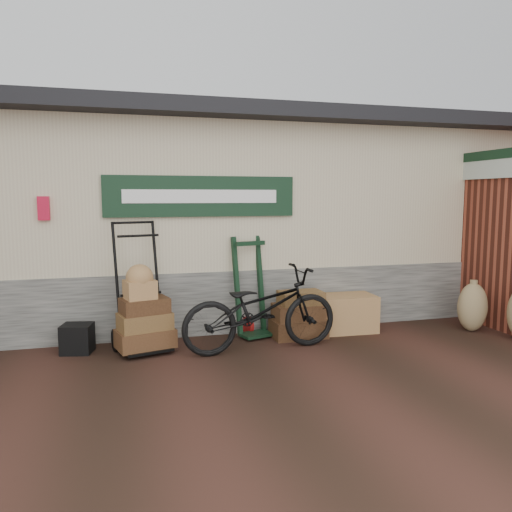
{
  "coord_description": "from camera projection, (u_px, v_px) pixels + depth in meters",
  "views": [
    {
      "loc": [
        -1.39,
        -5.8,
        1.94
      ],
      "look_at": [
        0.45,
        0.9,
        1.12
      ],
      "focal_mm": 35.0,
      "sensor_mm": 36.0,
      "label": 1
    }
  ],
  "objects": [
    {
      "name": "brick_outbuilding",
      "position": [
        495.0,
        235.0,
        8.37
      ],
      "size": [
        1.71,
        4.51,
        2.62
      ],
      "color": "maroon",
      "rests_on": "ground"
    },
    {
      "name": "green_barrow",
      "position": [
        251.0,
        287.0,
        6.96
      ],
      "size": [
        0.6,
        0.55,
        1.39
      ],
      "primitive_type": null,
      "rotation": [
        0.0,
        0.0,
        0.29
      ],
      "color": "black",
      "rests_on": "ground"
    },
    {
      "name": "station_building",
      "position": [
        202.0,
        216.0,
        8.58
      ],
      "size": [
        14.4,
        4.1,
        3.2
      ],
      "color": "#4C4C47",
      "rests_on": "ground"
    },
    {
      "name": "bicycle",
      "position": [
        261.0,
        305.0,
        6.28
      ],
      "size": [
        0.86,
        2.08,
        1.18
      ],
      "primitive_type": "imported",
      "rotation": [
        0.0,
        0.0,
        1.64
      ],
      "color": "black",
      "rests_on": "ground"
    },
    {
      "name": "burlap_sack_left",
      "position": [
        472.0,
        307.0,
        7.23
      ],
      "size": [
        0.44,
        0.37,
        0.71
      ],
      "primitive_type": "ellipsoid",
      "rotation": [
        0.0,
        0.0,
        0.0
      ],
      "color": "olive",
      "rests_on": "ground"
    },
    {
      "name": "suitcase_stack",
      "position": [
        298.0,
        314.0,
        6.92
      ],
      "size": [
        0.74,
        0.47,
        0.66
      ],
      "primitive_type": null,
      "rotation": [
        0.0,
        0.0,
        0.01
      ],
      "color": "#372011",
      "rests_on": "ground"
    },
    {
      "name": "ground",
      "position": [
        240.0,
        355.0,
        6.15
      ],
      "size": [
        80.0,
        80.0,
        0.0
      ],
      "primitive_type": "plane",
      "color": "black",
      "rests_on": "ground"
    },
    {
      "name": "wicker_hamper",
      "position": [
        346.0,
        313.0,
        7.24
      ],
      "size": [
        0.83,
        0.56,
        0.53
      ],
      "primitive_type": "cube",
      "rotation": [
        0.0,
        0.0,
        -0.04
      ],
      "color": "olive",
      "rests_on": "ground"
    },
    {
      "name": "black_trunk",
      "position": [
        77.0,
        339.0,
        6.23
      ],
      "size": [
        0.42,
        0.39,
        0.36
      ],
      "primitive_type": "cube",
      "rotation": [
        0.0,
        0.0,
        -0.23
      ],
      "color": "black",
      "rests_on": "ground"
    },
    {
      "name": "porter_trolley",
      "position": [
        140.0,
        285.0,
        6.31
      ],
      "size": [
        0.96,
        0.81,
        1.67
      ],
      "primitive_type": null,
      "rotation": [
        0.0,
        0.0,
        0.25
      ],
      "color": "black",
      "rests_on": "ground"
    }
  ]
}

